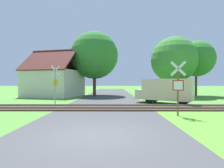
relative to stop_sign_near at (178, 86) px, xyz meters
The scene contains 10 objects.
ground_plane 5.95m from the stop_sign_near, 139.65° to the right, with size 160.00×160.00×0.00m, color #4C8433.
road_asphalt 4.97m from the stop_sign_near, 158.79° to the right, with size 6.82×80.00×0.01m, color #424244.
rail_track 5.45m from the stop_sign_near, 146.87° to the left, with size 60.00×2.60×0.22m.
stop_sign_near is the anchor object (origin of this frame).
crossing_sign_far 10.52m from the stop_sign_near, 148.26° to the left, with size 0.86×0.22×3.43m.
house 18.26m from the stop_sign_near, 130.37° to the left, with size 8.03×8.07×6.38m.
tree_far 17.12m from the stop_sign_near, 61.53° to the left, with size 5.05×5.05×7.77m.
tree_right 14.81m from the stop_sign_near, 71.88° to the left, with size 6.19×6.19×8.07m.
tree_center 17.18m from the stop_sign_near, 112.88° to the left, with size 6.86×6.86×9.26m.
mail_truck 5.95m from the stop_sign_near, 80.16° to the left, with size 5.12×4.21×2.24m.
Camera 1 is at (0.61, -6.38, 1.97)m, focal length 28.00 mm.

